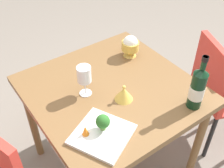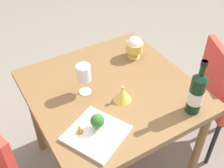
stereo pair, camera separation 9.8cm
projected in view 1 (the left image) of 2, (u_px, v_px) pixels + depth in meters
The scene contains 10 objects.
ground_plane at pixel (112, 162), 2.05m from camera, with size 8.00×8.00×0.00m, color gray.
dining_table at pixel (112, 99), 1.63m from camera, with size 0.89×0.89×0.72m.
chair_near_window at pixel (218, 86), 1.89m from camera, with size 0.53×0.53×0.85m.
wine_bottle at pixel (198, 88), 1.39m from camera, with size 0.08×0.08×0.31m.
wine_glass at pixel (84, 75), 1.46m from camera, with size 0.08×0.08×0.18m.
rice_bowl at pixel (130, 46), 1.77m from camera, with size 0.11×0.11×0.14m.
rice_bowl_lid at pixel (124, 94), 1.49m from camera, with size 0.10×0.10×0.09m.
serving_plate at pixel (102, 134), 1.32m from camera, with size 0.33×0.33×0.02m.
broccoli_floret at pixel (103, 122), 1.30m from camera, with size 0.07×0.07×0.09m.
carrot_garnish_left at pixel (85, 130), 1.29m from camera, with size 0.03×0.03×0.05m.
Camera 1 is at (-0.69, -0.96, 1.77)m, focal length 45.16 mm.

